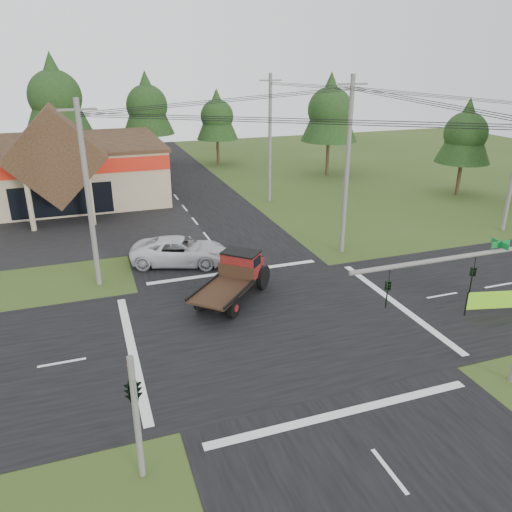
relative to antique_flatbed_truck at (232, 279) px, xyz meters
name	(u,v)px	position (x,y,z in m)	size (l,w,h in m)	color
ground	(276,325)	(1.23, -3.40, -1.24)	(120.00, 120.00, 0.00)	#324518
road_ns	(276,325)	(1.23, -3.40, -1.23)	(12.00, 120.00, 0.02)	black
road_ew	(276,325)	(1.23, -3.40, -1.22)	(120.00, 12.00, 0.02)	black
parking_apron	(8,236)	(-12.77, 15.60, -1.22)	(28.00, 14.00, 0.02)	black
traffic_signal_mast	(498,290)	(7.05, -10.90, 3.19)	(8.12, 0.24, 7.00)	#595651
traffic_signal_corner	(132,379)	(-6.27, -10.72, 2.29)	(0.53, 2.48, 4.40)	#595651
utility_pole_nw	(88,195)	(-6.77, 4.60, 4.15)	(2.00, 0.30, 10.50)	#595651
utility_pole_ne	(347,166)	(9.23, 4.60, 4.65)	(2.00, 0.30, 11.50)	#595651
utility_pole_n	(270,138)	(9.23, 18.60, 4.50)	(2.00, 0.30, 11.20)	#595651
tree_row_c	(55,94)	(-8.77, 37.60, 7.48)	(7.28, 7.28, 13.13)	#332316
tree_row_d	(147,103)	(1.23, 38.60, 6.14)	(6.16, 6.16, 11.11)	#332316
tree_row_e	(217,115)	(9.23, 36.60, 4.80)	(5.04, 5.04, 9.09)	#332316
tree_side_ne	(330,108)	(19.23, 26.60, 6.14)	(6.16, 6.16, 11.11)	#332316
tree_side_e_near	(466,131)	(27.23, 14.60, 4.80)	(5.04, 5.04, 9.09)	#332316
antique_flatbed_truck	(232,279)	(0.00, 0.00, 0.00)	(2.26, 5.91, 2.47)	#610D15
roadside_banner	(502,302)	(12.69, -6.15, -0.56)	(3.97, 0.12, 1.36)	#77CC1B
white_pickup	(180,251)	(-1.60, 6.15, -0.38)	(2.85, 6.18, 1.72)	silver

